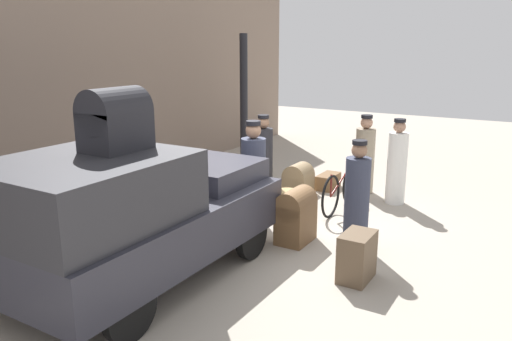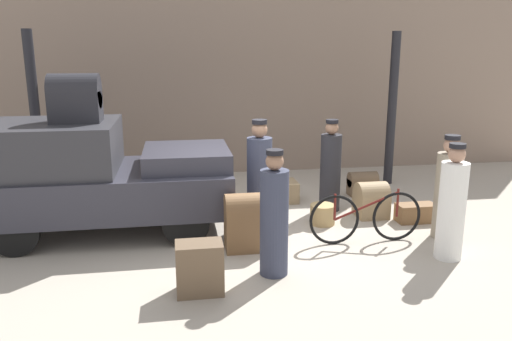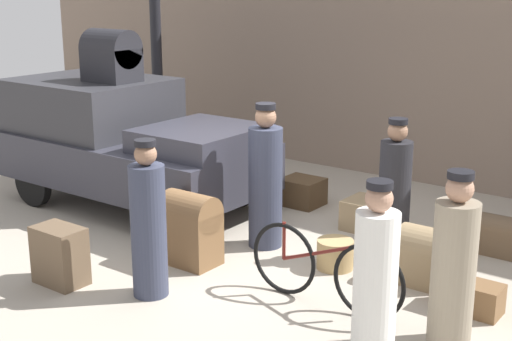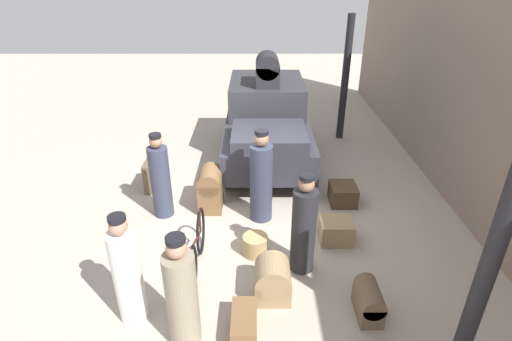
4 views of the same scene
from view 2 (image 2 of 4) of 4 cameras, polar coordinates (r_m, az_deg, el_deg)
The scene contains 20 objects.
ground_plane at distance 7.94m, azimuth -1.20°, elevation -7.07°, with size 30.00×30.00×0.00m, color #A89E8E.
station_building_facade at distance 11.49m, azimuth -4.17°, elevation 10.81°, with size 16.00×0.15×4.50m.
canopy_pillar_left at distance 10.24m, azimuth -23.90°, elevation 5.64°, with size 0.19×0.19×3.18m.
canopy_pillar_right at distance 10.88m, azimuth 15.27°, elevation 6.72°, with size 0.19×0.19×3.18m.
truck at distance 8.14m, azimuth -18.04°, elevation -0.34°, with size 3.80×1.90×1.75m.
bicycle at distance 7.59m, azimuth 12.45°, elevation -5.27°, with size 1.73×0.04×0.81m.
wicker_basket at distance 8.33m, azimuth 7.60°, elevation -4.99°, with size 0.41×0.41×0.33m.
porter_carrying_trunk at distance 8.92m, azimuth 8.50°, elevation 0.13°, with size 0.37×0.37×1.63m.
conductor_in_dark_uniform at distance 8.01m, azimuth 0.39°, elevation -0.90°, with size 0.40×0.40×1.75m.
porter_standing_middle at distance 8.06m, azimuth 21.05°, elevation -2.29°, with size 0.38×0.38×1.59m.
porter_lifting_near_truck at distance 6.29m, azimuth 2.09°, elevation -5.52°, with size 0.36×0.36×1.63m.
porter_with_bicycle at distance 7.26m, azimuth 21.47°, elevation -3.90°, with size 0.36×0.36×1.61m.
suitcase_small_leather at distance 8.78m, azimuth 17.81°, elevation -4.64°, with size 0.64×0.32×0.30m.
trunk_large_brown at distance 9.49m, azimuth 3.19°, elevation -2.36°, with size 0.49×0.54×0.39m.
suitcase_tan_flat at distance 8.81m, azimuth 13.04°, elevation -3.35°, with size 0.51×0.50×0.61m.
trunk_barrel_dark at distance 10.08m, azimuth 12.09°, elevation -1.44°, with size 0.56×0.31×0.47m.
suitcase_black_upright at distance 7.16m, azimuth -1.06°, elevation -5.70°, with size 0.62×0.44×0.83m.
trunk_wicker_pale at distance 6.00m, azimuth -6.46°, elevation -11.02°, with size 0.55×0.36×0.63m.
trunk_umber_medium at distance 9.66m, azimuth -4.29°, elevation -2.12°, with size 0.56×0.50×0.38m.
trunk_on_truck_roof at distance 7.98m, azimuth -19.96°, elevation 7.74°, with size 0.72×0.53×0.72m.
Camera 2 is at (-1.03, -7.35, 2.80)m, focal length 35.00 mm.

